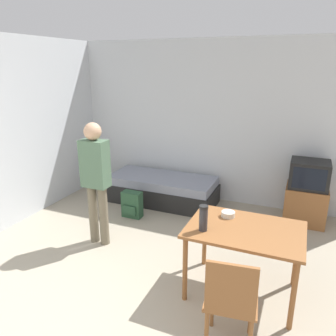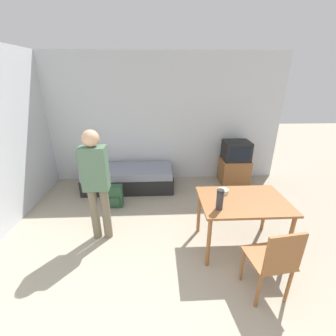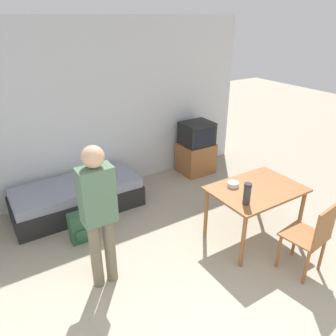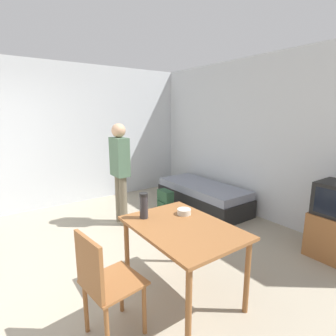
{
  "view_description": "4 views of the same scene",
  "coord_description": "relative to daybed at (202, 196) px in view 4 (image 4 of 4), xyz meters",
  "views": [
    {
      "loc": [
        1.58,
        -1.44,
        2.29
      ],
      "look_at": [
        0.1,
        2.09,
        1.08
      ],
      "focal_mm": 35.0,
      "sensor_mm": 36.0,
      "label": 1
    },
    {
      "loc": [
        0.06,
        -0.96,
        2.24
      ],
      "look_at": [
        0.21,
        2.28,
        0.9
      ],
      "focal_mm": 24.0,
      "sensor_mm": 36.0,
      "label": 2
    },
    {
      "loc": [
        -1.67,
        -0.89,
        2.72
      ],
      "look_at": [
        0.27,
        2.19,
        0.98
      ],
      "focal_mm": 35.0,
      "sensor_mm": 36.0,
      "label": 3
    },
    {
      "loc": [
        2.95,
        0.09,
        1.79
      ],
      "look_at": [
        0.22,
        2.04,
        1.07
      ],
      "focal_mm": 28.0,
      "sensor_mm": 36.0,
      "label": 4
    }
  ],
  "objects": [
    {
      "name": "backpack",
      "position": [
        -0.19,
        -0.73,
        -0.02
      ],
      "size": [
        0.31,
        0.19,
        0.41
      ],
      "color": "#284C33",
      "rests_on": "ground_plane"
    },
    {
      "name": "daybed",
      "position": [
        0.0,
        0.0,
        0.0
      ],
      "size": [
        1.86,
        0.8,
        0.46
      ],
      "color": "black",
      "rests_on": "ground_plane"
    },
    {
      "name": "wall_left",
      "position": [
        -1.72,
        -1.46,
        1.13
      ],
      "size": [
        0.06,
        4.88,
        2.7
      ],
      "color": "silver",
      "rests_on": "ground_plane"
    },
    {
      "name": "mate_bowl",
      "position": [
        1.51,
        -1.67,
        0.55
      ],
      "size": [
        0.14,
        0.14,
        0.06
      ],
      "color": "beige",
      "rests_on": "dining_table"
    },
    {
      "name": "wooden_chair",
      "position": [
        1.77,
        -2.68,
        0.3
      ],
      "size": [
        0.47,
        0.47,
        0.92
      ],
      "color": "brown",
      "rests_on": "ground_plane"
    },
    {
      "name": "thermos_flask",
      "position": [
        1.35,
        -2.06,
        0.66
      ],
      "size": [
        0.09,
        0.09,
        0.26
      ],
      "color": "#2D2D33",
      "rests_on": "dining_table"
    },
    {
      "name": "dining_table",
      "position": [
        1.72,
        -1.86,
        0.43
      ],
      "size": [
        1.13,
        0.8,
        0.74
      ],
      "color": "brown",
      "rests_on": "ground_plane"
    },
    {
      "name": "wall_back",
      "position": [
        0.56,
        0.51,
        1.13
      ],
      "size": [
        5.51,
        0.06,
        2.7
      ],
      "color": "silver",
      "rests_on": "ground_plane"
    },
    {
      "name": "person_standing",
      "position": [
        -0.22,
        -1.58,
        0.72
      ],
      "size": [
        0.34,
        0.22,
        1.62
      ],
      "color": "#6B604C",
      "rests_on": "ground_plane"
    }
  ]
}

